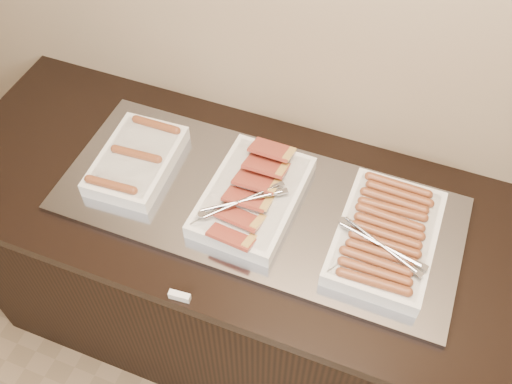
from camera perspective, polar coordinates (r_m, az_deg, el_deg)
counter at (r=2.09m, az=0.50°, el=-8.93°), size 2.06×0.76×0.90m
warming_tray at (r=1.71m, az=0.15°, el=-1.29°), size 1.20×0.50×0.02m
dish_left at (r=1.81m, az=-11.84°, el=3.15°), size 0.23×0.34×0.07m
dish_center at (r=1.68m, az=-0.37°, el=-0.38°), size 0.27×0.41×0.09m
dish_right at (r=1.63m, az=12.84°, el=-4.33°), size 0.28×0.40×0.08m
label_holder at (r=1.56m, az=-7.65°, el=-10.29°), size 0.06×0.02×0.02m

